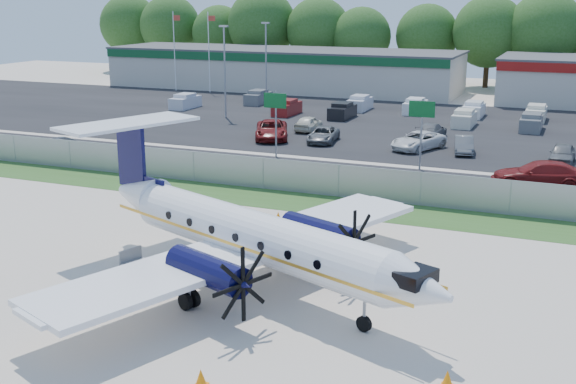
% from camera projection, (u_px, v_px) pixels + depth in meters
% --- Properties ---
extents(ground, '(170.00, 170.00, 0.00)m').
position_uv_depth(ground, '(235.00, 276.00, 31.33)').
color(ground, beige).
rests_on(ground, ground).
extents(grass_verge, '(170.00, 4.00, 0.02)m').
position_uv_depth(grass_verge, '(327.00, 205.00, 42.03)').
color(grass_verge, '#2D561E').
rests_on(grass_verge, ground).
extents(access_road, '(170.00, 8.00, 0.02)m').
position_uv_depth(access_road, '(362.00, 178.00, 48.28)').
color(access_road, black).
rests_on(access_road, ground).
extents(parking_lot, '(170.00, 32.00, 0.02)m').
position_uv_depth(parking_lot, '(427.00, 128.00, 67.01)').
color(parking_lot, black).
rests_on(parking_lot, ground).
extents(perimeter_fence, '(120.00, 0.06, 1.99)m').
position_uv_depth(perimeter_fence, '(338.00, 181.00, 43.56)').
color(perimeter_fence, gray).
rests_on(perimeter_fence, ground).
extents(building_west, '(46.40, 12.40, 5.24)m').
position_uv_depth(building_west, '(282.00, 69.00, 94.78)').
color(building_west, beige).
rests_on(building_west, ground).
extents(sign_left, '(1.80, 0.26, 5.00)m').
position_uv_depth(sign_left, '(275.00, 110.00, 53.77)').
color(sign_left, gray).
rests_on(sign_left, ground).
extents(sign_mid, '(1.80, 0.26, 5.00)m').
position_uv_depth(sign_mid, '(422.00, 119.00, 49.72)').
color(sign_mid, gray).
rests_on(sign_mid, ground).
extents(flagpole_west, '(1.06, 0.12, 10.00)m').
position_uv_depth(flagpole_west, '(175.00, 46.00, 92.16)').
color(flagpole_west, white).
rests_on(flagpole_west, ground).
extents(flagpole_east, '(1.06, 0.12, 10.00)m').
position_uv_depth(flagpole_east, '(209.00, 47.00, 90.32)').
color(flagpole_east, white).
rests_on(flagpole_east, ground).
extents(light_pole_nw, '(0.90, 0.35, 9.09)m').
position_uv_depth(light_pole_nw, '(225.00, 65.00, 71.24)').
color(light_pole_nw, gray).
rests_on(light_pole_nw, ground).
extents(light_pole_sw, '(0.90, 0.35, 9.09)m').
position_uv_depth(light_pole_sw, '(266.00, 58.00, 80.16)').
color(light_pole_sw, gray).
rests_on(light_pole_sw, ground).
extents(tree_line, '(112.00, 6.00, 14.00)m').
position_uv_depth(tree_line, '(480.00, 87.00, 97.35)').
color(tree_line, '#234D16').
rests_on(tree_line, ground).
extents(aircraft, '(19.45, 18.91, 6.00)m').
position_uv_depth(aircraft, '(249.00, 234.00, 29.61)').
color(aircraft, white).
rests_on(aircraft, ground).
extents(baggage_cart_near, '(2.10, 1.60, 0.97)m').
position_uv_depth(baggage_cart_near, '(161.00, 274.00, 30.34)').
color(baggage_cart_near, gray).
rests_on(baggage_cart_near, ground).
extents(baggage_cart_far, '(2.23, 1.75, 1.03)m').
position_uv_depth(baggage_cart_far, '(144.00, 265.00, 31.29)').
color(baggage_cart_far, gray).
rests_on(baggage_cart_far, ground).
extents(cone_nose, '(0.39, 0.39, 0.56)m').
position_uv_depth(cone_nose, '(447.00, 379.00, 22.40)').
color(cone_nose, orange).
rests_on(cone_nose, ground).
extents(cone_port_wing, '(0.39, 0.39, 0.56)m').
position_uv_depth(cone_port_wing, '(201.00, 378.00, 22.47)').
color(cone_port_wing, orange).
rests_on(cone_port_wing, ground).
extents(cone_starboard_wing, '(0.41, 0.41, 0.59)m').
position_uv_depth(cone_starboard_wing, '(278.00, 217.00, 38.83)').
color(cone_starboard_wing, orange).
rests_on(cone_starboard_wing, ground).
extents(road_car_west, '(4.38, 3.03, 1.37)m').
position_uv_depth(road_car_west, '(66.00, 156.00, 55.04)').
color(road_car_west, black).
rests_on(road_car_west, ground).
extents(road_car_mid, '(6.22, 3.41, 1.71)m').
position_uv_depth(road_car_mid, '(538.00, 188.00, 45.92)').
color(road_car_mid, maroon).
rests_on(road_car_mid, ground).
extents(parked_car_a, '(4.68, 6.33, 1.60)m').
position_uv_depth(parked_car_a, '(272.00, 139.00, 61.62)').
color(parked_car_a, maroon).
rests_on(parked_car_a, ground).
extents(parked_car_b, '(2.70, 4.83, 1.28)m').
position_uv_depth(parked_car_b, '(323.00, 142.00, 60.28)').
color(parked_car_b, '#595B5E').
rests_on(parked_car_b, ground).
extents(parked_car_c, '(4.20, 5.66, 1.43)m').
position_uv_depth(parked_car_c, '(418.00, 150.00, 57.41)').
color(parked_car_c, silver).
rests_on(parked_car_c, ground).
extents(parked_car_d, '(2.10, 4.17, 1.31)m').
position_uv_depth(parked_car_d, '(463.00, 153.00, 56.09)').
color(parked_car_d, '#595B5E').
rests_on(parked_car_d, ground).
extents(parked_car_e, '(1.90, 4.35, 1.46)m').
position_uv_depth(parked_car_e, '(561.00, 164.00, 52.55)').
color(parked_car_e, '#595B5E').
rests_on(parked_car_e, ground).
extents(parked_car_f, '(1.71, 4.09, 1.38)m').
position_uv_depth(parked_car_f, '(308.00, 131.00, 65.44)').
color(parked_car_f, beige).
rests_on(parked_car_f, ground).
extents(parked_car_g, '(2.08, 4.77, 1.37)m').
position_uv_depth(parked_car_g, '(431.00, 138.00, 61.93)').
color(parked_car_g, '#595B5E').
rests_on(parked_car_g, ground).
extents(far_parking_rows, '(56.00, 10.00, 1.60)m').
position_uv_depth(far_parking_rows, '(438.00, 120.00, 71.48)').
color(far_parking_rows, gray).
rests_on(far_parking_rows, ground).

